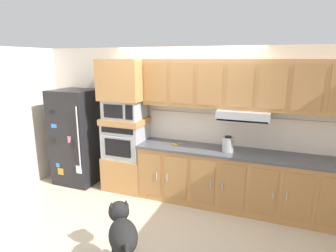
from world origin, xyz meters
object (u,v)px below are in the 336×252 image
microwave (125,109)px  electric_kettle (228,144)px  dog (122,232)px  built_in_oven (126,140)px  screwdriver (176,144)px  refrigerator (77,137)px

microwave → electric_kettle: (1.79, -0.05, -0.43)m
electric_kettle → dog: electric_kettle is taller
microwave → electric_kettle: 1.84m
built_in_oven → screwdriver: built_in_oven is taller
refrigerator → microwave: refrigerator is taller
electric_kettle → dog: bearing=-114.2°
screwdriver → electric_kettle: size_ratio=0.68×
microwave → dog: microwave is taller
built_in_oven → screwdriver: bearing=-2.0°
screwdriver → dog: bearing=-89.1°
built_in_oven → dog: bearing=-62.3°
screwdriver → electric_kettle: (0.84, -0.01, 0.10)m
refrigerator → microwave: bearing=3.8°
refrigerator → electric_kettle: size_ratio=7.33×
refrigerator → dog: size_ratio=2.17×
electric_kettle → screwdriver: bearing=179.1°
refrigerator → built_in_oven: bearing=3.8°
refrigerator → electric_kettle: 2.80m
screwdriver → dog: screwdriver is taller
electric_kettle → dog: size_ratio=0.30×
refrigerator → dog: refrigerator is taller
dog → microwave: bearing=-9.4°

